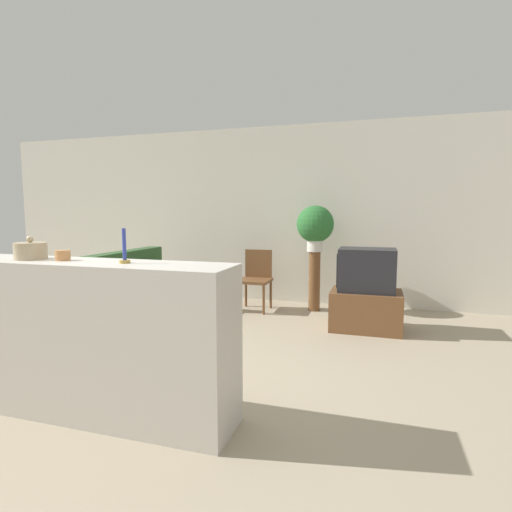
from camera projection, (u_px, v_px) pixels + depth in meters
ground_plane at (118, 384)px, 3.23m from camera, size 14.00×14.00×0.00m
wall_back at (249, 215)px, 6.35m from camera, size 9.00×0.06×2.70m
couch at (136, 301)px, 4.91m from camera, size 0.94×2.02×0.89m
tv_stand at (366, 310)px, 4.75m from camera, size 0.82×0.60×0.46m
television at (366, 270)px, 4.70m from camera, size 0.66×0.48×0.51m
wooden_chair at (256, 276)px, 5.71m from camera, size 0.44×0.44×0.85m
plant_stand at (314, 281)px, 5.64m from camera, size 0.16×0.16×0.84m
potted_plant at (315, 225)px, 5.56m from camera, size 0.52×0.52×0.64m
foreground_counter at (76, 337)px, 2.76m from camera, size 2.28×0.44×1.06m
decorative_bowl at (31, 251)px, 2.79m from camera, size 0.21×0.21×0.16m
candle_jar at (63, 255)px, 2.72m from camera, size 0.10×0.10×0.07m
candlestick at (124, 252)px, 2.57m from camera, size 0.07×0.07×0.23m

